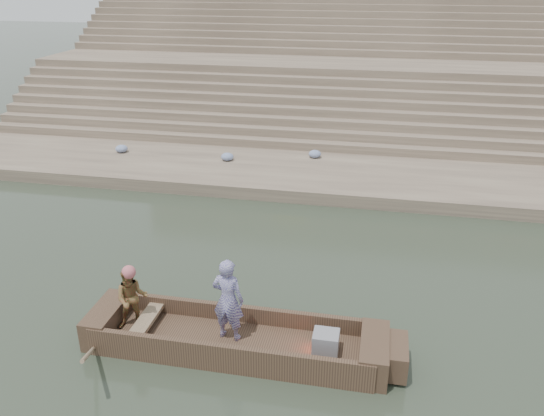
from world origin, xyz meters
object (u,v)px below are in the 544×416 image
(rowing_man, at_px, (132,298))
(standing_man, at_px, (228,300))
(main_rowboat, at_px, (235,345))
(television, at_px, (325,342))

(rowing_man, bearing_deg, standing_man, -20.82)
(standing_man, bearing_deg, rowing_man, 8.78)
(main_rowboat, relative_size, standing_man, 3.04)
(main_rowboat, bearing_deg, television, 0.00)
(standing_man, relative_size, rowing_man, 1.31)
(standing_man, bearing_deg, television, -174.61)
(television, bearing_deg, main_rowboat, 180.00)
(standing_man, height_order, television, standing_man)
(standing_man, height_order, rowing_man, standing_man)
(rowing_man, relative_size, television, 2.74)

